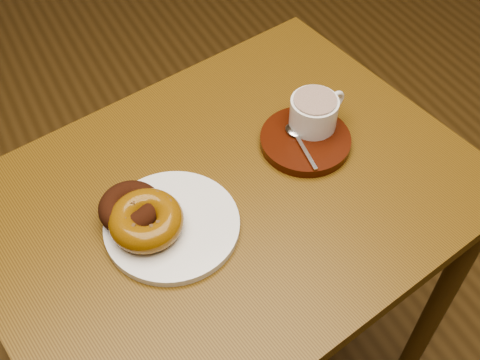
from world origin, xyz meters
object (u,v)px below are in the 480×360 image
saucer (305,141)px  coffee_cup (314,112)px  cafe_table (230,234)px  donut_plate (172,225)px

saucer → coffee_cup: size_ratio=1.43×
cafe_table → saucer: bearing=2.4°
donut_plate → coffee_cup: 0.32m
cafe_table → donut_plate: (-0.11, -0.02, 0.13)m
donut_plate → coffee_cup: (0.30, 0.08, 0.04)m
cafe_table → coffee_cup: bearing=6.8°
cafe_table → saucer: 0.21m
coffee_cup → donut_plate: bearing=-173.4°
cafe_table → saucer: (0.17, 0.03, 0.13)m
donut_plate → saucer: 0.28m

